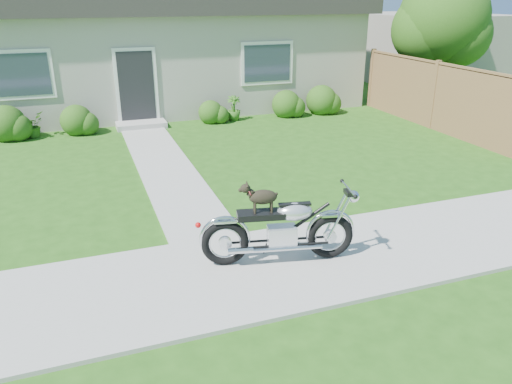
% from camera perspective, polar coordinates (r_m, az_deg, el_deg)
% --- Properties ---
extents(ground, '(80.00, 80.00, 0.00)m').
position_cam_1_polar(ground, '(7.44, 8.01, -7.36)').
color(ground, '#235114').
rests_on(ground, ground).
extents(sidewalk, '(24.00, 2.20, 0.04)m').
position_cam_1_polar(sidewalk, '(7.43, 8.02, -7.22)').
color(sidewalk, '#9E9B93').
rests_on(sidewalk, ground).
extents(walkway, '(1.20, 8.00, 0.03)m').
position_cam_1_polar(walkway, '(11.41, -10.50, 3.09)').
color(walkway, '#9E9B93').
rests_on(walkway, ground).
extents(house, '(12.60, 7.03, 4.50)m').
position_cam_1_polar(house, '(18.04, -10.13, 16.85)').
color(house, '#B5AEA4').
rests_on(house, ground).
extents(fence, '(0.12, 6.62, 1.90)m').
position_cam_1_polar(fence, '(15.09, 19.72, 10.36)').
color(fence, olive).
rests_on(fence, ground).
extents(tree_near, '(2.81, 2.78, 4.26)m').
position_cam_1_polar(tree_near, '(17.50, 21.02, 17.57)').
color(tree_near, '#3D2B1C').
rests_on(tree_near, ground).
extents(tree_far, '(2.78, 2.75, 4.22)m').
position_cam_1_polar(tree_far, '(20.26, 20.48, 17.94)').
color(tree_far, '#3D2B1C').
rests_on(tree_far, ground).
extents(shrub_row, '(10.14, 0.99, 0.99)m').
position_cam_1_polar(shrub_row, '(14.87, -7.88, 9.09)').
color(shrub_row, '#2A5115').
rests_on(shrub_row, ground).
extents(potted_plant_left, '(0.72, 0.76, 0.67)m').
position_cam_1_polar(potted_plant_left, '(14.68, -24.19, 7.01)').
color(potted_plant_left, '#2C5817').
rests_on(potted_plant_left, ground).
extents(potted_plant_right, '(0.44, 0.44, 0.75)m').
position_cam_1_polar(potted_plant_right, '(15.27, -2.58, 9.54)').
color(potted_plant_right, '#31671C').
rests_on(potted_plant_right, ground).
extents(motorcycle_with_dog, '(2.20, 0.77, 1.20)m').
position_cam_1_polar(motorcycle_with_dog, '(6.97, 2.88, -4.10)').
color(motorcycle_with_dog, black).
rests_on(motorcycle_with_dog, sidewalk).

